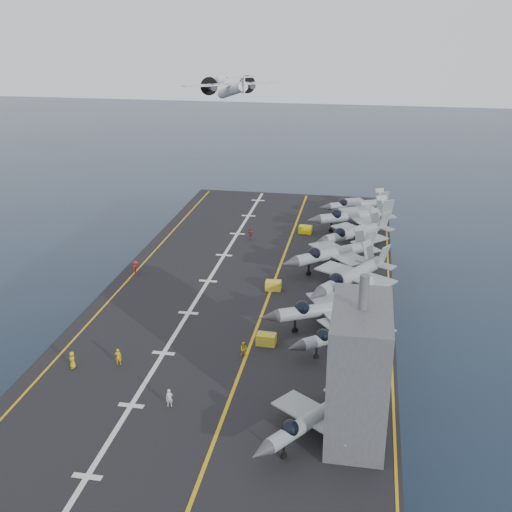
% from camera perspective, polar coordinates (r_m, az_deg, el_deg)
% --- Properties ---
extents(ground, '(500.00, 500.00, 0.00)m').
position_cam_1_polar(ground, '(92.04, -0.44, -8.46)').
color(ground, '#142135').
rests_on(ground, ground).
extents(hull, '(36.00, 90.00, 10.00)m').
position_cam_1_polar(hull, '(89.67, -0.45, -5.69)').
color(hull, '#56595E').
rests_on(hull, ground).
extents(flight_deck, '(38.00, 92.00, 0.40)m').
position_cam_1_polar(flight_deck, '(87.43, -0.46, -2.65)').
color(flight_deck, black).
rests_on(flight_deck, hull).
extents(foul_line, '(0.35, 90.00, 0.02)m').
position_cam_1_polar(foul_line, '(86.89, 1.49, -2.66)').
color(foul_line, gold).
rests_on(foul_line, flight_deck).
extents(landing_centerline, '(0.50, 90.00, 0.02)m').
position_cam_1_polar(landing_centerline, '(88.55, -4.28, -2.24)').
color(landing_centerline, silver).
rests_on(landing_centerline, flight_deck).
extents(deck_edge_port, '(0.25, 90.00, 0.02)m').
position_cam_1_polar(deck_edge_port, '(91.74, -10.96, -1.72)').
color(deck_edge_port, gold).
rests_on(deck_edge_port, flight_deck).
extents(deck_edge_stbd, '(0.25, 90.00, 0.02)m').
position_cam_1_polar(deck_edge_stbd, '(86.19, 11.75, -3.33)').
color(deck_edge_stbd, gold).
rests_on(deck_edge_stbd, flight_deck).
extents(island_superstructure, '(5.00, 10.00, 15.00)m').
position_cam_1_polar(island_superstructure, '(55.94, 9.19, -8.79)').
color(island_superstructure, '#56595E').
rests_on(island_superstructure, flight_deck).
extents(fighter_jet_0, '(14.35, 15.36, 4.44)m').
position_cam_1_polar(fighter_jet_0, '(57.19, 5.02, -14.12)').
color(fighter_jet_0, '#989EA8').
rests_on(fighter_jet_0, flight_deck).
extents(fighter_jet_2, '(15.28, 14.58, 4.43)m').
position_cam_1_polar(fighter_jet_2, '(70.81, 7.85, -6.76)').
color(fighter_jet_2, gray).
rests_on(fighter_jet_2, flight_deck).
extents(fighter_jet_3, '(17.71, 15.55, 5.15)m').
position_cam_1_polar(fighter_jet_3, '(75.33, 6.47, -4.58)').
color(fighter_jet_3, gray).
rests_on(fighter_jet_3, flight_deck).
extents(fighter_jet_4, '(17.37, 19.15, 5.54)m').
position_cam_1_polar(fighter_jet_4, '(84.15, 8.49, -1.68)').
color(fighter_jet_4, '#9CA3AC').
rests_on(fighter_jet_4, flight_deck).
extents(fighter_jet_5, '(18.30, 17.63, 5.32)m').
position_cam_1_polar(fighter_jet_5, '(91.91, 6.94, 0.34)').
color(fighter_jet_5, '#9FA8B0').
rests_on(fighter_jet_5, flight_deck).
extents(fighter_jet_6, '(17.08, 17.09, 5.03)m').
position_cam_1_polar(fighter_jet_6, '(101.19, 8.81, 2.14)').
color(fighter_jet_6, '#959CA6').
rests_on(fighter_jet_6, flight_deck).
extents(fighter_jet_7, '(17.96, 15.62, 5.24)m').
position_cam_1_polar(fighter_jet_7, '(109.02, 8.77, 3.61)').
color(fighter_jet_7, '#8D959A').
rests_on(fighter_jet_7, flight_deck).
extents(fighter_jet_8, '(15.23, 13.10, 4.46)m').
position_cam_1_polar(fighter_jet_8, '(116.90, 9.04, 4.61)').
color(fighter_jet_8, '#8D959D').
rests_on(fighter_jet_8, flight_deck).
extents(tow_cart_a, '(2.19, 1.48, 1.28)m').
position_cam_1_polar(tow_cart_a, '(72.13, 0.92, -7.41)').
color(tow_cart_a, gold).
rests_on(tow_cart_a, flight_deck).
extents(tow_cart_b, '(2.14, 1.44, 1.25)m').
position_cam_1_polar(tow_cart_b, '(85.45, 1.55, -2.64)').
color(tow_cart_b, yellow).
rests_on(tow_cart_b, flight_deck).
extents(tow_cart_c, '(2.20, 1.53, 1.26)m').
position_cam_1_polar(tow_cart_c, '(107.16, 4.41, 2.36)').
color(tow_cart_c, yellow).
rests_on(tow_cart_c, flight_deck).
extents(crew_0, '(1.25, 1.32, 1.84)m').
position_cam_1_polar(crew_0, '(70.36, -16.02, -8.86)').
color(crew_0, gold).
rests_on(crew_0, flight_deck).
extents(crew_1, '(1.21, 0.90, 1.86)m').
position_cam_1_polar(crew_1, '(69.76, -12.15, -8.74)').
color(crew_1, '#EAAF0A').
rests_on(crew_1, flight_deck).
extents(crew_3, '(0.83, 1.21, 1.96)m').
position_cam_1_polar(crew_3, '(91.88, -10.64, -1.01)').
color(crew_3, '#B21919').
rests_on(crew_3, flight_deck).
extents(crew_4, '(1.25, 1.00, 1.82)m').
position_cam_1_polar(crew_4, '(103.87, -0.49, 1.97)').
color(crew_4, maroon).
rests_on(crew_4, flight_deck).
extents(crew_6, '(1.20, 0.94, 1.78)m').
position_cam_1_polar(crew_6, '(62.37, -7.71, -12.39)').
color(crew_6, silver).
rests_on(crew_6, flight_deck).
extents(crew_7, '(1.06, 0.75, 1.68)m').
position_cam_1_polar(crew_7, '(69.77, -1.08, -8.29)').
color(crew_7, yellow).
rests_on(crew_7, flight_deck).
extents(transport_plane, '(25.98, 23.82, 5.08)m').
position_cam_1_polar(transport_plane, '(141.65, -2.14, 14.51)').
color(transport_plane, silver).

